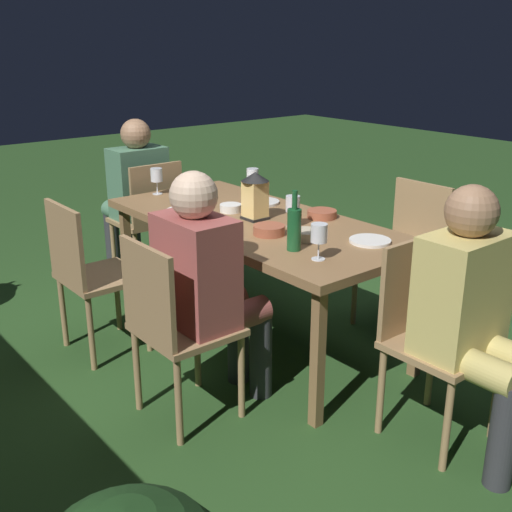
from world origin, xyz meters
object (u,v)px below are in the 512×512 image
(lantern_centerpiece, at_px, (255,193))
(green_bottle_on_table, at_px, (294,228))
(chair_head_near, at_px, (430,330))
(plate_c, at_px, (187,211))
(person_in_mustard, at_px, (474,313))
(bowl_salad, at_px, (231,208))
(dining_table, at_px, (256,228))
(bowl_dip, at_px, (307,235))
(chair_side_left_a, at_px, (407,249))
(plate_d, at_px, (261,202))
(bowl_bread, at_px, (269,230))
(chair_head_far, at_px, (150,216))
(chair_side_right_a, at_px, (173,323))
(person_in_green, at_px, (135,190))
(person_in_rust, at_px, (208,281))
(wine_glass_c, at_px, (319,235))
(wine_glass_a, at_px, (253,176))
(bowl_olives, at_px, (322,214))
(plate_b, at_px, (193,192))
(wine_glass_d, at_px, (293,205))
(plate_a, at_px, (370,241))
(chair_side_right_b, at_px, (89,271))
(wine_glass_e, at_px, (157,176))
(wine_glass_b, at_px, (197,184))

(lantern_centerpiece, distance_m, green_bottle_on_table, 0.57)
(chair_head_near, height_order, plate_c, chair_head_near)
(person_in_mustard, xyz_separation_m, bowl_salad, (1.61, 0.01, 0.11))
(dining_table, bearing_deg, bowl_dip, 175.26)
(chair_side_left_a, height_order, plate_d, chair_side_left_a)
(plate_c, xyz_separation_m, bowl_bread, (-0.63, -0.09, 0.02))
(plate_c, xyz_separation_m, bowl_salad, (-0.14, -0.21, 0.02))
(chair_side_left_a, bearing_deg, plate_d, 39.92)
(dining_table, distance_m, chair_head_far, 1.20)
(chair_head_far, bearing_deg, bowl_bread, 174.96)
(bowl_dip, bearing_deg, chair_side_right_a, 88.37)
(person_in_green, distance_m, person_in_rust, 1.91)
(chair_side_right_a, bearing_deg, wine_glass_c, -113.89)
(wine_glass_c, bearing_deg, wine_glass_a, -25.49)
(wine_glass_a, relative_size, bowl_olives, 1.03)
(chair_side_right_a, height_order, plate_b, chair_side_right_a)
(wine_glass_d, height_order, plate_b, wine_glass_d)
(plate_a, bearing_deg, bowl_bread, 36.28)
(chair_head_near, relative_size, plate_a, 4.21)
(person_in_rust, xyz_separation_m, green_bottle_on_table, (-0.10, -0.43, 0.19))
(chair_side_right_a, distance_m, wine_glass_a, 1.52)
(wine_glass_c, height_order, bowl_salad, wine_glass_c)
(chair_side_right_b, distance_m, bowl_bread, 1.01)
(wine_glass_e, bearing_deg, bowl_dip, -176.52)
(chair_side_right_a, xyz_separation_m, lantern_centerpiece, (0.43, -0.82, 0.38))
(wine_glass_a, height_order, bowl_salad, wine_glass_a)
(chair_side_right_a, xyz_separation_m, wine_glass_c, (-0.27, -0.62, 0.35))
(bowl_olives, bearing_deg, bowl_dip, 124.56)
(lantern_centerpiece, relative_size, wine_glass_b, 1.57)
(person_in_rust, distance_m, plate_b, 1.37)
(bowl_olives, bearing_deg, wine_glass_c, 133.80)
(wine_glass_b, distance_m, wine_glass_d, 0.75)
(plate_b, bearing_deg, bowl_dip, 174.23)
(plate_b, bearing_deg, wine_glass_d, 178.63)
(chair_head_far, bearing_deg, wine_glass_a, -153.87)
(bowl_salad, bearing_deg, plate_d, -81.27)
(plate_a, distance_m, bowl_dip, 0.32)
(person_in_rust, xyz_separation_m, plate_d, (0.68, -0.87, 0.09))
(chair_side_right_a, height_order, lantern_centerpiece, lantern_centerpiece)
(chair_side_right_b, height_order, wine_glass_b, wine_glass_b)
(chair_side_right_b, bearing_deg, green_bottle_on_table, -146.70)
(chair_side_left_a, bearing_deg, chair_side_right_a, 90.00)
(person_in_green, bearing_deg, dining_table, -180.00)
(chair_side_right_a, xyz_separation_m, plate_a, (-0.25, -1.00, 0.24))
(dining_table, height_order, lantern_centerpiece, lantern_centerpiece)
(dining_table, xyz_separation_m, bowl_dip, (-0.45, 0.04, 0.08))
(plate_d, bearing_deg, person_in_mustard, 171.40)
(wine_glass_d, bearing_deg, plate_d, -20.86)
(person_in_mustard, distance_m, wine_glass_a, 1.90)
(person_in_mustard, relative_size, plate_b, 5.59)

